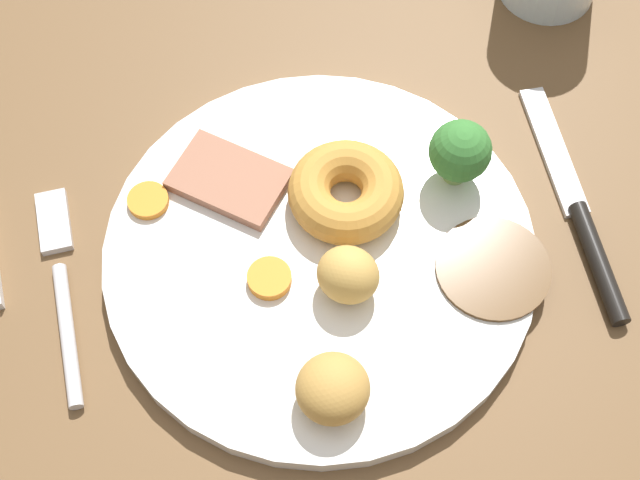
{
  "coord_description": "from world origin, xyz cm",
  "views": [
    {
      "loc": [
        -8.99,
        -24.15,
        53.71
      ],
      "look_at": [
        -3.8,
        0.82,
        6.0
      ],
      "focal_mm": 48.87,
      "sensor_mm": 36.0,
      "label": 1
    }
  ],
  "objects": [
    {
      "name": "dining_table",
      "position": [
        0.0,
        0.0,
        1.8
      ],
      "size": [
        120.0,
        84.0,
        3.6
      ],
      "primitive_type": "cube",
      "color": "brown",
      "rests_on": "ground"
    },
    {
      "name": "dinner_plate",
      "position": [
        -3.8,
        0.82,
        4.3
      ],
      "size": [
        27.52,
        27.52,
        1.4
      ],
      "primitive_type": "cylinder",
      "color": "white",
      "rests_on": "dining_table"
    },
    {
      "name": "gravy_pool",
      "position": [
        6.45,
        -2.86,
        5.15
      ],
      "size": [
        7.22,
        7.22,
        0.3
      ],
      "primitive_type": "cylinder",
      "color": "#563819",
      "rests_on": "dinner_plate"
    },
    {
      "name": "meat_slice_main",
      "position": [
        -8.64,
        6.76,
        5.4
      ],
      "size": [
        8.62,
        8.21,
        0.8
      ],
      "primitive_type": "cube",
      "rotation": [
        0.0,
        0.0,
        2.47
      ],
      "color": "#9E664C",
      "rests_on": "dinner_plate"
    },
    {
      "name": "yorkshire_pudding",
      "position": [
        -1.52,
        3.71,
        6.37
      ],
      "size": [
        7.46,
        7.46,
        2.74
      ],
      "primitive_type": "torus",
      "color": "#C68938",
      "rests_on": "dinner_plate"
    },
    {
      "name": "roast_potato_left",
      "position": [
        -5.1,
        -8.94,
        6.63
      ],
      "size": [
        6.02,
        6.02,
        3.26
      ],
      "primitive_type": "ellipsoid",
      "rotation": [
        0.0,
        0.0,
        5.47
      ],
      "color": "#BC8C42",
      "rests_on": "dinner_plate"
    },
    {
      "name": "roast_potato_right",
      "position": [
        -2.72,
        -2.24,
        6.76
      ],
      "size": [
        5.2,
        5.14,
        3.52
      ],
      "primitive_type": "ellipsoid",
      "rotation": [
        0.0,
        0.0,
        2.48
      ],
      "color": "tan",
      "rests_on": "dinner_plate"
    },
    {
      "name": "carrot_coin_front",
      "position": [
        -14.04,
        6.31,
        5.26
      ],
      "size": [
        2.67,
        2.67,
        0.52
      ],
      "primitive_type": "cylinder",
      "color": "orange",
      "rests_on": "dinner_plate"
    },
    {
      "name": "carrot_coin_back",
      "position": [
        -7.33,
        -0.83,
        5.34
      ],
      "size": [
        2.75,
        2.75,
        0.68
      ],
      "primitive_type": "cylinder",
      "color": "orange",
      "rests_on": "dinner_plate"
    },
    {
      "name": "broccoli_floret",
      "position": [
        5.97,
        4.28,
        7.79
      ],
      "size": [
        4.03,
        4.03,
        4.92
      ],
      "color": "#8CB766",
      "rests_on": "dinner_plate"
    },
    {
      "name": "fork",
      "position": [
        -20.21,
        1.98,
        3.99
      ],
      "size": [
        2.19,
        15.3,
        0.9
      ],
      "rotation": [
        0.0,
        0.0,
        1.61
      ],
      "color": "silver",
      "rests_on": "dining_table"
    },
    {
      "name": "knife",
      "position": [
        13.51,
        -0.12,
        4.05
      ],
      "size": [
        1.89,
        18.52,
        1.2
      ],
      "rotation": [
        0.0,
        0.0,
        1.55
      ],
      "color": "black",
      "rests_on": "dining_table"
    }
  ]
}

